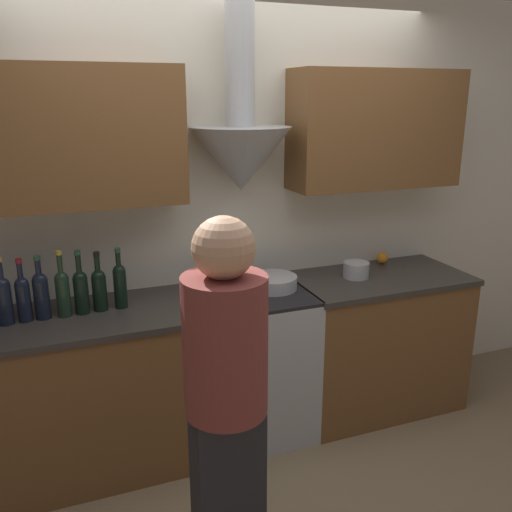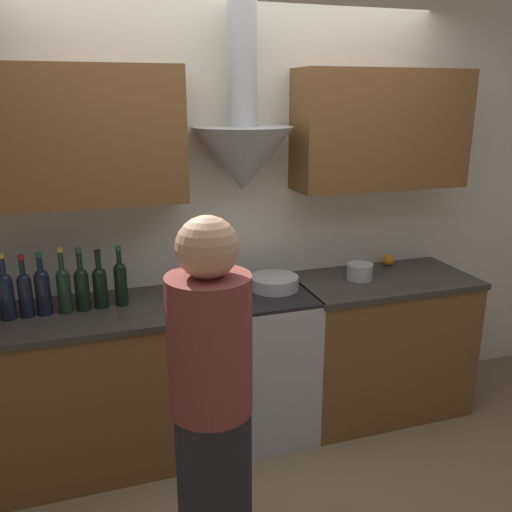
{
  "view_description": "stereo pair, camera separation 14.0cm",
  "coord_description": "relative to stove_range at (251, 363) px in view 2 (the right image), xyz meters",
  "views": [
    {
      "loc": [
        -1.01,
        -2.44,
        2.0
      ],
      "look_at": [
        0.0,
        0.21,
        1.16
      ],
      "focal_mm": 38.0,
      "sensor_mm": 36.0,
      "label": 1
    },
    {
      "loc": [
        -0.88,
        -2.49,
        2.0
      ],
      "look_at": [
        0.0,
        0.21,
        1.16
      ],
      "focal_mm": 38.0,
      "sensor_mm": 36.0,
      "label": 2
    }
  ],
  "objects": [
    {
      "name": "saucepan",
      "position": [
        0.72,
        0.02,
        0.5
      ],
      "size": [
        0.16,
        0.16,
        0.1
      ],
      "color": "#B7BABC",
      "rests_on": "counter_right"
    },
    {
      "name": "stove_range",
      "position": [
        0.0,
        0.0,
        0.0
      ],
      "size": [
        0.67,
        0.6,
        0.91
      ],
      "color": "#B7BABC",
      "rests_on": "ground_plane"
    },
    {
      "name": "ground_plane",
      "position": [
        0.0,
        -0.31,
        -0.46
      ],
      "size": [
        12.0,
        12.0,
        0.0
      ],
      "primitive_type": "plane",
      "color": "#847051"
    },
    {
      "name": "wine_bottle_9",
      "position": [
        -0.72,
        0.04,
        0.58
      ],
      "size": [
        0.07,
        0.07,
        0.33
      ],
      "color": "black",
      "rests_on": "counter_left"
    },
    {
      "name": "wine_bottle_7",
      "position": [
        -0.92,
        0.03,
        0.58
      ],
      "size": [
        0.07,
        0.07,
        0.34
      ],
      "color": "black",
      "rests_on": "counter_left"
    },
    {
      "name": "wine_bottle_8",
      "position": [
        -0.83,
        0.04,
        0.58
      ],
      "size": [
        0.08,
        0.08,
        0.32
      ],
      "color": "black",
      "rests_on": "counter_left"
    },
    {
      "name": "stock_pot",
      "position": [
        -0.15,
        0.04,
        0.52
      ],
      "size": [
        0.23,
        0.23,
        0.14
      ],
      "color": "#B7BABC",
      "rests_on": "stove_range"
    },
    {
      "name": "wine_bottle_5",
      "position": [
        -1.11,
        0.03,
        0.59
      ],
      "size": [
        0.08,
        0.08,
        0.33
      ],
      "color": "black",
      "rests_on": "counter_left"
    },
    {
      "name": "wall_back",
      "position": [
        -0.04,
        0.27,
        1.01
      ],
      "size": [
        8.4,
        0.57,
        2.6
      ],
      "color": "silver",
      "rests_on": "ground_plane"
    },
    {
      "name": "wine_bottle_4",
      "position": [
        -1.2,
        0.03,
        0.58
      ],
      "size": [
        0.07,
        0.07,
        0.33
      ],
      "color": "black",
      "rests_on": "counter_left"
    },
    {
      "name": "counter_left",
      "position": [
        -0.98,
        -0.0,
        -0.0
      ],
      "size": [
        1.32,
        0.62,
        0.91
      ],
      "color": "brown",
      "rests_on": "ground_plane"
    },
    {
      "name": "wine_bottle_3",
      "position": [
        -1.29,
        0.02,
        0.59
      ],
      "size": [
        0.08,
        0.08,
        0.35
      ],
      "color": "black",
      "rests_on": "counter_left"
    },
    {
      "name": "orange_fruit",
      "position": [
        1.03,
        0.21,
        0.49
      ],
      "size": [
        0.08,
        0.08,
        0.08
      ],
      "color": "orange",
      "rests_on": "counter_right"
    },
    {
      "name": "mixing_bowl",
      "position": [
        0.15,
        0.02,
        0.49
      ],
      "size": [
        0.29,
        0.29,
        0.08
      ],
      "color": "#B7BABC",
      "rests_on": "stove_range"
    },
    {
      "name": "counter_right",
      "position": [
        0.88,
        -0.0,
        -0.0
      ],
      "size": [
        1.1,
        0.62,
        0.91
      ],
      "color": "brown",
      "rests_on": "ground_plane"
    },
    {
      "name": "wine_bottle_6",
      "position": [
        -1.01,
        0.02,
        0.59
      ],
      "size": [
        0.07,
        0.07,
        0.35
      ],
      "color": "black",
      "rests_on": "counter_left"
    },
    {
      "name": "person_foreground_left",
      "position": [
        -0.5,
        -1.1,
        0.46
      ],
      "size": [
        0.3,
        0.3,
        1.62
      ],
      "color": "#28282D",
      "rests_on": "ground_plane"
    }
  ]
}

